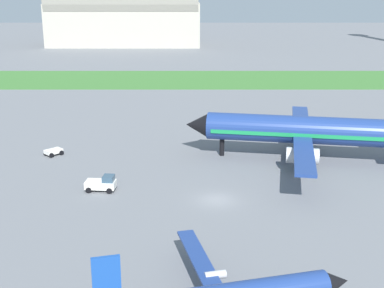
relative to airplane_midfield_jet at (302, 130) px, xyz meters
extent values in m
plane|color=slate|center=(-12.61, -14.57, -4.33)|extent=(600.00, 600.00, 0.00)
cube|color=#3D7533|center=(-12.61, 66.05, -4.29)|extent=(360.00, 28.00, 0.08)
cylinder|color=navy|center=(-0.66, 0.12, 0.09)|extent=(25.75, 8.29, 3.89)
cone|color=black|center=(-14.58, 2.60, 0.09)|extent=(4.15, 4.37, 3.81)
cube|color=#198C4C|center=(-0.66, 0.12, -0.20)|extent=(24.37, 8.12, 0.54)
cube|color=navy|center=(-1.45, -8.36, -0.59)|extent=(5.41, 17.14, 0.39)
cube|color=navy|center=(1.53, 8.35, -0.59)|extent=(5.41, 17.14, 0.39)
cylinder|color=#B7BABF|center=(-0.91, -5.35, -1.98)|extent=(4.55, 2.85, 2.14)
cylinder|color=#B7BABF|center=(0.99, 5.34, -1.98)|extent=(4.55, 2.85, 2.14)
cylinder|color=black|center=(-11.10, 1.98, -3.09)|extent=(0.70, 0.70, 2.48)
cylinder|color=black|center=(0.55, -3.20, -3.09)|extent=(0.70, 0.70, 2.48)
cylinder|color=black|center=(1.62, 2.82, -3.09)|extent=(0.70, 0.70, 2.48)
cone|color=black|center=(-4.74, -36.05, -1.80)|extent=(2.54, 2.51, 2.07)
cube|color=navy|center=(-14.72, -32.55, -2.17)|extent=(4.21, 11.61, 0.21)
cylinder|color=#B7BABF|center=(-13.65, -34.43, -2.17)|extent=(1.80, 1.06, 0.67)
cube|color=#19479E|center=(-21.11, -40.09, 0.94)|extent=(1.90, 0.70, 3.37)
cube|color=white|center=(-26.53, -11.66, -3.53)|extent=(3.74, 2.09, 0.90)
cube|color=#334C60|center=(-25.52, -11.74, -2.73)|extent=(1.42, 1.61, 0.70)
cylinder|color=black|center=(-25.20, -10.86, -3.98)|extent=(0.72, 0.31, 0.70)
cylinder|color=black|center=(-25.34, -12.66, -3.98)|extent=(0.72, 0.31, 0.70)
cylinder|color=black|center=(-27.71, -10.66, -3.98)|extent=(0.72, 0.31, 0.70)
cylinder|color=black|center=(-27.86, -12.45, -3.98)|extent=(0.72, 0.31, 0.70)
cube|color=white|center=(-35.75, 2.01, -3.71)|extent=(2.74, 2.77, 0.55)
cylinder|color=black|center=(-35.71, 3.13, -3.98)|extent=(0.66, 0.68, 0.70)
cylinder|color=black|center=(-34.62, 2.09, -3.98)|extent=(0.66, 0.68, 0.70)
cylinder|color=black|center=(-36.87, 1.92, -3.98)|extent=(0.66, 0.68, 0.70)
cylinder|color=black|center=(-35.79, 0.88, -3.98)|extent=(0.66, 0.68, 0.70)
cube|color=#B2AD9E|center=(-43.06, 148.07, 4.16)|extent=(61.37, 23.34, 16.98)
camera|label=1|loc=(-15.47, -70.11, 19.47)|focal=48.53mm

